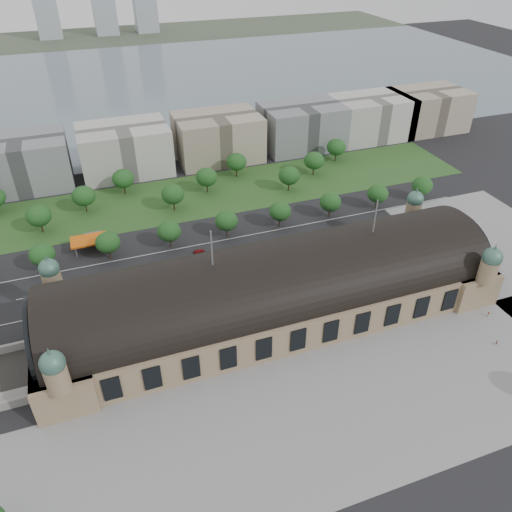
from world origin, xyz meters
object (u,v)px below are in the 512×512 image
object	(u,v)px
traffic_car_1	(61,286)
pedestrian_0	(488,315)
traffic_car_3	(199,251)
bus_west	(183,281)
parked_car_2	(79,308)
parked_car_3	(63,311)
pedestrian_1	(497,343)
traffic_car_4	(216,275)
parked_car_1	(123,303)
parked_car_0	(102,309)
traffic_car_5	(290,242)
traffic_car_2	(35,309)
parked_car_4	(92,305)
traffic_car_6	(384,226)
bus_mid	(251,266)
petrol_station	(92,239)
parked_car_5	(147,300)
parked_car_6	(146,294)
bus_east	(282,260)

from	to	relation	value
traffic_car_1	pedestrian_0	xyz separation A→B (m)	(134.95, -66.05, 0.22)
traffic_car_3	bus_west	xyz separation A→B (m)	(-10.89, -18.13, 0.88)
bus_west	parked_car_2	bearing A→B (deg)	95.60
parked_car_3	pedestrian_1	distance (m)	142.39
traffic_car_4	parked_car_1	size ratio (longest dim) A/B	0.75
parked_car_0	bus_west	xyz separation A→B (m)	(29.50, 5.41, 0.83)
parked_car_0	pedestrian_0	distance (m)	131.19
traffic_car_5	parked_car_1	xyz separation A→B (m)	(-70.00, -15.97, -0.03)
traffic_car_3	parked_car_0	distance (m)	46.75
traffic_car_2	parked_car_4	distance (m)	19.33
traffic_car_2	traffic_car_6	distance (m)	142.39
parked_car_2	traffic_car_1	bearing A→B (deg)	163.57
traffic_car_4	parked_car_0	xyz separation A→B (m)	(-42.27, -5.62, 0.04)
bus_mid	traffic_car_3	bearing A→B (deg)	39.92
traffic_car_6	parked_car_2	size ratio (longest dim) A/B	1.30
petrol_station	bus_west	world-z (taller)	petrol_station
parked_car_4	bus_west	world-z (taller)	bus_west
traffic_car_6	bus_mid	bearing A→B (deg)	-87.90
traffic_car_6	parked_car_4	bearing A→B (deg)	-91.02
parked_car_5	parked_car_3	bearing A→B (deg)	-132.30
parked_car_5	parked_car_6	size ratio (longest dim) A/B	1.10
traffic_car_4	traffic_car_5	bearing A→B (deg)	100.65
bus_west	traffic_car_3	bearing A→B (deg)	-28.52
bus_mid	bus_west	bearing A→B (deg)	89.29
parked_car_3	traffic_car_2	bearing A→B (deg)	-146.75
parked_car_4	parked_car_1	bearing A→B (deg)	41.10
parked_car_0	traffic_car_4	bearing A→B (deg)	76.13
petrol_station	parked_car_4	world-z (taller)	petrol_station
bus_east	pedestrian_1	bearing A→B (deg)	-145.46
traffic_car_1	parked_car_4	world-z (taller)	parked_car_4
traffic_car_2	parked_car_1	world-z (taller)	parked_car_1
traffic_car_2	bus_east	bearing A→B (deg)	90.85
parked_car_3	traffic_car_6	bearing A→B (deg)	66.31
traffic_car_3	pedestrian_1	distance (m)	111.66
parked_car_1	parked_car_6	bearing A→B (deg)	81.93
petrol_station	bus_west	xyz separation A→B (m)	(28.91, -38.28, -1.43)
parked_car_4	pedestrian_0	size ratio (longest dim) A/B	2.57
traffic_car_1	parked_car_3	xyz separation A→B (m)	(0.20, -15.15, 0.01)
traffic_car_6	parked_car_1	distance (m)	114.28
parked_car_0	parked_car_3	xyz separation A→B (m)	(-12.46, 3.41, 0.05)
pedestrian_1	bus_west	bearing A→B (deg)	65.29
parked_car_2	parked_car_3	bearing A→B (deg)	-126.27
traffic_car_4	parked_car_6	bearing A→B (deg)	-91.77
traffic_car_1	parked_car_5	world-z (taller)	parked_car_5
petrol_station	parked_car_4	size ratio (longest dim) A/B	2.84
parked_car_2	pedestrian_1	xyz separation A→B (m)	(122.67, -62.50, 0.22)
parked_car_2	pedestrian_0	xyz separation A→B (m)	(129.49, -50.90, 0.30)
traffic_car_1	bus_west	size ratio (longest dim) A/B	0.41
pedestrian_1	petrol_station	bearing A→B (deg)	60.35
parked_car_1	bus_west	xyz separation A→B (m)	(22.19, 4.50, 0.81)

